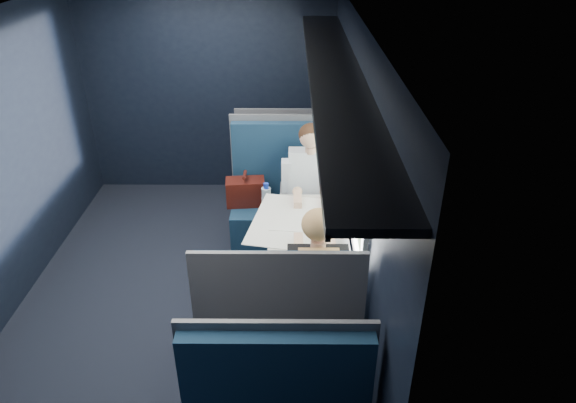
{
  "coord_description": "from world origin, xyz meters",
  "views": [
    {
      "loc": [
        0.92,
        -3.51,
        2.93
      ],
      "look_at": [
        0.9,
        0.0,
        0.95
      ],
      "focal_mm": 32.0,
      "sensor_mm": 36.0,
      "label": 1
    }
  ],
  "objects_px": {
    "man": "(310,186)",
    "seat_bay_far": "(280,331)",
    "woman": "(316,280)",
    "seat_bay_near": "(281,205)",
    "seat_row_front": "(285,166)",
    "laptop": "(337,221)",
    "cup": "(336,194)",
    "table": "(304,232)",
    "bottle_small": "(338,192)"
  },
  "relations": [
    {
      "from": "seat_bay_near",
      "to": "seat_row_front",
      "type": "distance_m",
      "value": 0.92
    },
    {
      "from": "man",
      "to": "cup",
      "type": "distance_m",
      "value": 0.34
    },
    {
      "from": "table",
      "to": "bottle_small",
      "type": "xyz_separation_m",
      "value": [
        0.3,
        0.38,
        0.17
      ]
    },
    {
      "from": "laptop",
      "to": "seat_bay_near",
      "type": "bearing_deg",
      "value": 116.38
    },
    {
      "from": "seat_bay_far",
      "to": "man",
      "type": "xyz_separation_m",
      "value": [
        0.25,
        1.57,
        0.3
      ]
    },
    {
      "from": "man",
      "to": "seat_row_front",
      "type": "bearing_deg",
      "value": 102.83
    },
    {
      "from": "man",
      "to": "bottle_small",
      "type": "relative_size",
      "value": 6.15
    },
    {
      "from": "seat_bay_near",
      "to": "woman",
      "type": "xyz_separation_m",
      "value": [
        0.27,
        -1.58,
        0.3
      ]
    },
    {
      "from": "seat_row_front",
      "to": "cup",
      "type": "relative_size",
      "value": 13.49
    },
    {
      "from": "seat_row_front",
      "to": "cup",
      "type": "xyz_separation_m",
      "value": [
        0.47,
        -1.36,
        0.37
      ]
    },
    {
      "from": "table",
      "to": "cup",
      "type": "relative_size",
      "value": 11.63
    },
    {
      "from": "woman",
      "to": "bottle_small",
      "type": "distance_m",
      "value": 1.11
    },
    {
      "from": "woman",
      "to": "seat_bay_far",
      "type": "bearing_deg",
      "value": -146.18
    },
    {
      "from": "laptop",
      "to": "cup",
      "type": "bearing_deg",
      "value": 86.98
    },
    {
      "from": "man",
      "to": "cup",
      "type": "height_order",
      "value": "man"
    },
    {
      "from": "man",
      "to": "woman",
      "type": "xyz_separation_m",
      "value": [
        0.0,
        -1.41,
        0.01
      ]
    },
    {
      "from": "seat_bay_near",
      "to": "man",
      "type": "distance_m",
      "value": 0.44
    },
    {
      "from": "seat_bay_near",
      "to": "seat_bay_far",
      "type": "distance_m",
      "value": 1.75
    },
    {
      "from": "woman",
      "to": "cup",
      "type": "distance_m",
      "value": 1.17
    },
    {
      "from": "seat_bay_far",
      "to": "seat_row_front",
      "type": "relative_size",
      "value": 1.09
    },
    {
      "from": "table",
      "to": "seat_bay_far",
      "type": "xyz_separation_m",
      "value": [
        -0.18,
        -0.87,
        -0.25
      ]
    },
    {
      "from": "seat_bay_far",
      "to": "seat_row_front",
      "type": "bearing_deg",
      "value": 90.0
    },
    {
      "from": "seat_row_front",
      "to": "bottle_small",
      "type": "xyz_separation_m",
      "value": [
        0.48,
        -1.42,
        0.43
      ]
    },
    {
      "from": "laptop",
      "to": "cup",
      "type": "xyz_separation_m",
      "value": [
        0.03,
        0.49,
        -0.02
      ]
    },
    {
      "from": "man",
      "to": "bottle_small",
      "type": "distance_m",
      "value": 0.41
    },
    {
      "from": "seat_bay_far",
      "to": "seat_row_front",
      "type": "xyz_separation_m",
      "value": [
        0.0,
        2.67,
        -0.0
      ]
    },
    {
      "from": "seat_bay_far",
      "to": "laptop",
      "type": "bearing_deg",
      "value": 61.84
    },
    {
      "from": "man",
      "to": "seat_bay_near",
      "type": "bearing_deg",
      "value": 147.33
    },
    {
      "from": "seat_bay_far",
      "to": "bottle_small",
      "type": "relative_size",
      "value": 5.86
    },
    {
      "from": "seat_row_front",
      "to": "seat_bay_far",
      "type": "bearing_deg",
      "value": -90.0
    },
    {
      "from": "bottle_small",
      "to": "cup",
      "type": "relative_size",
      "value": 2.5
    },
    {
      "from": "woman",
      "to": "seat_row_front",
      "type": "bearing_deg",
      "value": 95.7
    },
    {
      "from": "man",
      "to": "cup",
      "type": "xyz_separation_m",
      "value": [
        0.22,
        -0.26,
        0.06
      ]
    },
    {
      "from": "cup",
      "to": "laptop",
      "type": "bearing_deg",
      "value": -93.02
    },
    {
      "from": "table",
      "to": "man",
      "type": "distance_m",
      "value": 0.7
    },
    {
      "from": "table",
      "to": "cup",
      "type": "bearing_deg",
      "value": 57.28
    },
    {
      "from": "seat_bay_near",
      "to": "seat_row_front",
      "type": "height_order",
      "value": "seat_bay_near"
    },
    {
      "from": "bottle_small",
      "to": "seat_row_front",
      "type": "bearing_deg",
      "value": 108.67
    },
    {
      "from": "seat_bay_near",
      "to": "man",
      "type": "height_order",
      "value": "man"
    },
    {
      "from": "seat_bay_near",
      "to": "seat_bay_far",
      "type": "height_order",
      "value": "same"
    },
    {
      "from": "table",
      "to": "woman",
      "type": "xyz_separation_m",
      "value": [
        0.07,
        -0.71,
        0.06
      ]
    },
    {
      "from": "man",
      "to": "seat_bay_far",
      "type": "bearing_deg",
      "value": -99.03
    },
    {
      "from": "table",
      "to": "woman",
      "type": "distance_m",
      "value": 0.71
    },
    {
      "from": "man",
      "to": "bottle_small",
      "type": "bearing_deg",
      "value": -54.52
    },
    {
      "from": "laptop",
      "to": "seat_row_front",
      "type": "bearing_deg",
      "value": 103.35
    },
    {
      "from": "table",
      "to": "man",
      "type": "height_order",
      "value": "man"
    },
    {
      "from": "woman",
      "to": "man",
      "type": "bearing_deg",
      "value": 90.0
    },
    {
      "from": "seat_bay_far",
      "to": "woman",
      "type": "height_order",
      "value": "woman"
    },
    {
      "from": "table",
      "to": "laptop",
      "type": "xyz_separation_m",
      "value": [
        0.26,
        -0.05,
        0.14
      ]
    },
    {
      "from": "table",
      "to": "cup",
      "type": "distance_m",
      "value": 0.54
    }
  ]
}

